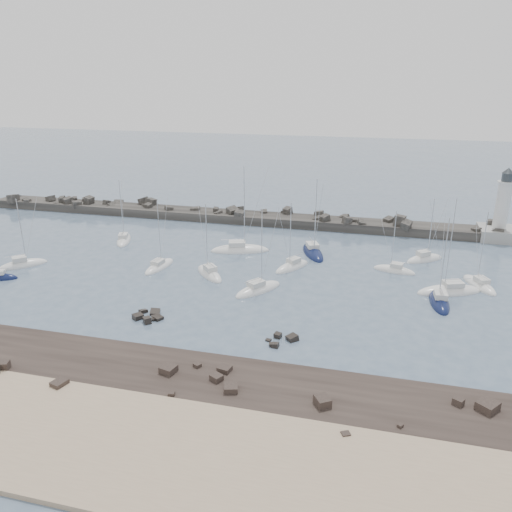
{
  "coord_description": "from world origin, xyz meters",
  "views": [
    {
      "loc": [
        24.17,
        -62.71,
        30.19
      ],
      "look_at": [
        5.3,
        12.0,
        2.01
      ],
      "focal_mm": 35.0,
      "sensor_mm": 36.0,
      "label": 1
    }
  ],
  "objects": [
    {
      "name": "breakwater",
      "position": [
        -7.77,
        37.98,
        0.34
      ],
      "size": [
        115.0,
        7.73,
        5.29
      ],
      "color": "#2B2927",
      "rests_on": "ground"
    },
    {
      "name": "rock_cluster_near",
      "position": [
        -4.01,
        -9.08,
        0.09
      ],
      "size": [
        4.27,
        4.27,
        1.47
      ],
      "color": "black",
      "rests_on": "ground"
    },
    {
      "name": "sailboat_7",
      "position": [
        7.95,
        2.79,
        0.15
      ],
      "size": [
        7.0,
        8.37,
        13.39
      ],
      "color": "white",
      "rests_on": "ground"
    },
    {
      "name": "rock_shelf",
      "position": [
        0.11,
        -22.01,
        0.02
      ],
      "size": [
        140.0,
        12.48,
        1.85
      ],
      "color": "black",
      "rests_on": "ground"
    },
    {
      "name": "sailboat_1",
      "position": [
        -22.7,
        19.21,
        0.14
      ],
      "size": [
        5.09,
        8.33,
        12.66
      ],
      "color": "white",
      "rests_on": "ground"
    },
    {
      "name": "sand_strip",
      "position": [
        0.0,
        -32.0,
        0.0
      ],
      "size": [
        140.0,
        14.0,
        1.0
      ],
      "primitive_type": "cube",
      "color": "tan",
      "rests_on": "ground"
    },
    {
      "name": "lighthouse",
      "position": [
        47.0,
        38.0,
        3.09
      ],
      "size": [
        7.0,
        7.0,
        14.6
      ],
      "color": "gray",
      "rests_on": "ground"
    },
    {
      "name": "ground",
      "position": [
        0.0,
        0.0,
        0.0
      ],
      "size": [
        400.0,
        400.0,
        0.0
      ],
      "primitive_type": "plane",
      "color": "#4A5D74",
      "rests_on": "ground"
    },
    {
      "name": "sailboat_8",
      "position": [
        13.52,
        20.94,
        0.16
      ],
      "size": [
        6.27,
        9.7,
        14.81
      ],
      "color": "#0F183F",
      "rests_on": "ground"
    },
    {
      "name": "sailboat_10",
      "position": [
        39.98,
        12.72,
        0.14
      ],
      "size": [
        5.39,
        8.1,
        12.37
      ],
      "color": "white",
      "rests_on": "ground"
    },
    {
      "name": "rock_cluster_far",
      "position": [
        14.65,
        -10.67,
        0.09
      ],
      "size": [
        4.09,
        3.44,
        1.42
      ],
      "color": "black",
      "rests_on": "ground"
    },
    {
      "name": "sailboat_11",
      "position": [
        35.28,
        9.09,
        0.14
      ],
      "size": [
        10.15,
        6.32,
        15.29
      ],
      "color": "white",
      "rests_on": "ground"
    },
    {
      "name": "sailboat_4",
      "position": [
        0.51,
        19.03,
        0.15
      ],
      "size": [
        11.05,
        6.24,
        16.6
      ],
      "color": "white",
      "rests_on": "ground"
    },
    {
      "name": "sailboat_0",
      "position": [
        -32.59,
        2.97,
        0.15
      ],
      "size": [
        7.08,
        7.24,
        12.46
      ],
      "color": "white",
      "rests_on": "ground"
    },
    {
      "name": "sailboat_12",
      "position": [
        32.6,
        22.26,
        0.16
      ],
      "size": [
        7.2,
        6.13,
        11.85
      ],
      "color": "white",
      "rests_on": "ground"
    },
    {
      "name": "sailboat_5",
      "position": [
        -1.06,
        6.87,
        0.16
      ],
      "size": [
        7.05,
        7.35,
        12.55
      ],
      "color": "white",
      "rests_on": "ground"
    },
    {
      "name": "sailboat_6",
      "position": [
        11.16,
        13.2,
        0.15
      ],
      "size": [
        5.96,
        7.68,
        12.16
      ],
      "color": "white",
      "rests_on": "ground"
    },
    {
      "name": "sailboat_9",
      "position": [
        27.55,
        15.77,
        0.14
      ],
      "size": [
        7.1,
        3.61,
        10.91
      ],
      "color": "white",
      "rests_on": "ground"
    },
    {
      "name": "sailboat_13",
      "position": [
        33.56,
        5.02,
        0.16
      ],
      "size": [
        3.06,
        8.37,
        13.23
      ],
      "color": "#0F183F",
      "rests_on": "ground"
    },
    {
      "name": "sailboat_3",
      "position": [
        -10.22,
        7.98,
        0.13
      ],
      "size": [
        3.55,
        7.96,
        12.14
      ],
      "color": "white",
      "rests_on": "ground"
    }
  ]
}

